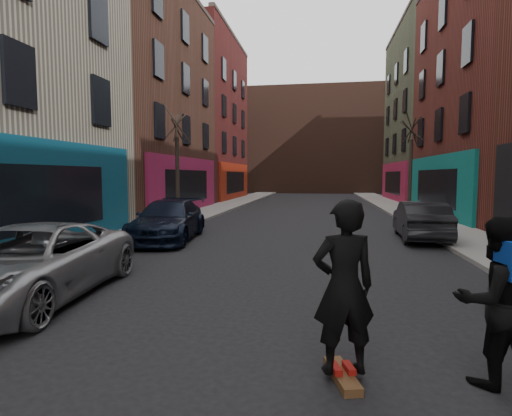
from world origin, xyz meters
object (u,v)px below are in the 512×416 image
(tree_right_far, at_px, (411,156))
(parked_right_end, at_px, (421,220))
(parked_left_end, at_px, (168,220))
(pedestrian, at_px, (495,301))
(parked_left_far, at_px, (29,263))
(tree_left_far, at_px, (177,155))
(skateboard, at_px, (342,376))
(skateboarder, at_px, (344,287))

(tree_right_far, height_order, parked_right_end, tree_right_far)
(tree_right_far, distance_m, parked_left_end, 15.88)
(pedestrian, bearing_deg, parked_left_far, -27.42)
(tree_left_far, bearing_deg, parked_right_end, -18.88)
(tree_left_far, distance_m, parked_right_end, 11.72)
(skateboard, bearing_deg, tree_left_far, 101.26)
(tree_right_far, xyz_separation_m, parked_right_end, (-1.60, -9.69, -2.81))
(skateboard, relative_size, skateboarder, 0.39)
(parked_left_far, bearing_deg, tree_left_far, 92.32)
(tree_right_far, xyz_separation_m, parked_left_far, (-10.74, -18.48, -2.81))
(parked_right_end, xyz_separation_m, skateboard, (-3.36, -10.89, -0.67))
(tree_right_far, height_order, skateboarder, tree_right_far)
(tree_left_far, distance_m, parked_left_far, 12.87)
(parked_left_far, height_order, parked_left_end, parked_left_end)
(skateboarder, relative_size, pedestrian, 1.05)
(parked_left_far, xyz_separation_m, parked_left_end, (-0.06, 7.18, 0.02))
(parked_left_end, bearing_deg, parked_right_end, 3.34)
(parked_right_end, height_order, skateboard, parked_right_end)
(tree_left_far, xyz_separation_m, parked_left_far, (1.66, -12.48, -2.66))
(parked_left_end, bearing_deg, skateboard, -64.39)
(skateboard, xyz_separation_m, skateboarder, (0.00, 0.00, 1.06))
(parked_left_far, distance_m, pedestrian, 7.71)
(parked_left_end, xyz_separation_m, skateboard, (5.84, -9.28, -0.69))
(pedestrian, bearing_deg, parked_right_end, -112.02)
(skateboard, bearing_deg, skateboarder, 0.00)
(tree_right_far, bearing_deg, pedestrian, -99.11)
(tree_right_far, distance_m, parked_left_far, 21.56)
(parked_left_far, bearing_deg, pedestrian, -19.52)
(tree_left_far, relative_size, parked_left_end, 1.28)
(tree_left_far, bearing_deg, parked_left_end, -73.20)
(parked_right_end, distance_m, skateboarder, 11.40)
(parked_left_end, height_order, skateboard, parked_left_end)
(parked_left_far, distance_m, parked_right_end, 12.68)
(skateboard, relative_size, pedestrian, 0.41)
(skateboard, height_order, skateboarder, skateboarder)
(pedestrian, bearing_deg, skateboarder, -6.38)
(parked_left_far, xyz_separation_m, skateboarder, (5.78, -2.10, 0.39))
(tree_left_far, height_order, skateboarder, tree_left_far)
(parked_right_end, xyz_separation_m, pedestrian, (-1.67, -10.69, 0.26))
(tree_left_far, distance_m, tree_right_far, 13.78)
(parked_right_end, bearing_deg, pedestrian, 84.51)
(skateboarder, bearing_deg, parked_right_end, -122.94)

